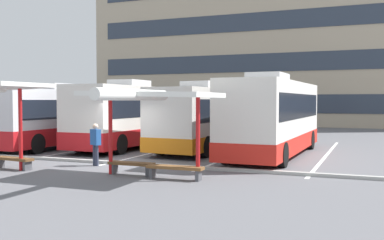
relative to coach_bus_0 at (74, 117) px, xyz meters
name	(u,v)px	position (x,y,z in m)	size (l,w,h in m)	color
ground_plane	(110,163)	(6.24, -5.99, -1.63)	(160.00, 160.00, 0.00)	slate
terminal_building	(275,30)	(6.27, 28.00, 8.82)	(40.08, 10.13, 23.62)	tan
coach_bus_0	(74,117)	(0.00, 0.00, 0.00)	(2.79, 12.39, 3.56)	silver
coach_bus_1	(143,116)	(3.91, 1.30, 0.10)	(2.71, 12.33, 3.74)	silver
coach_bus_2	(213,118)	(8.47, 0.77, 0.04)	(3.52, 10.47, 3.58)	silver
coach_bus_3	(274,118)	(12.10, -0.96, 0.16)	(2.81, 10.49, 3.82)	silver
lane_stripe_0	(50,143)	(-1.93, 0.14, -1.62)	(0.16, 14.00, 0.01)	white
lane_stripe_1	(107,146)	(2.15, 0.14, -1.62)	(0.16, 14.00, 0.01)	white
lane_stripe_2	(171,148)	(6.24, 0.14, -1.62)	(0.16, 14.00, 0.01)	white
lane_stripe_3	(244,152)	(10.32, 0.14, -1.62)	(0.16, 14.00, 0.01)	white
lane_stripe_4	(326,155)	(14.40, 0.14, -1.62)	(0.16, 14.00, 0.01)	white
bench_1	(13,160)	(3.75, -8.83, -1.29)	(1.81, 0.60, 0.45)	brown
waiting_shelter_1	(149,96)	(9.46, -8.70, 1.13)	(4.32, 4.84, 2.97)	red
bench_2	(131,165)	(8.56, -8.29, -1.29)	(1.70, 0.42, 0.45)	brown
bench_3	(175,169)	(10.36, -8.56, -1.28)	(1.96, 0.45, 0.45)	brown
platform_kerb	(107,162)	(6.24, -6.22, -1.57)	(44.00, 0.24, 0.12)	#ADADA8
waiting_passenger_0	(96,141)	(6.14, -6.89, -0.65)	(0.54, 0.41, 1.69)	#33384C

